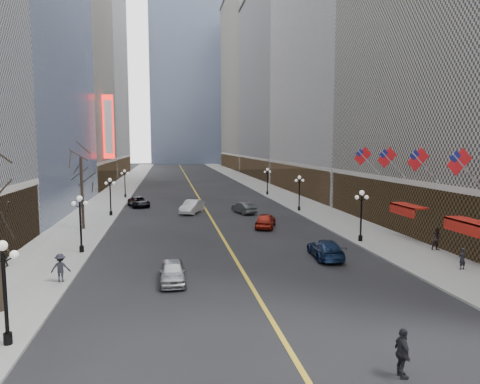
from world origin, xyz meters
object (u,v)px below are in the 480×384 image
object	(u,v)px
car_nb_near	(172,272)
car_sb_far	(244,208)
streetlamp_east_1	(361,210)
streetlamp_east_3	(267,178)
streetlamp_east_2	(299,189)
car_nb_far	(139,202)
streetlamp_west_2	(110,193)
streetlamp_west_0	(4,282)
car_sb_near	(325,249)
ped_ne_corner	(462,259)
streetlamp_west_3	(125,180)
car_sb_mid	(265,220)
car_nb_mid	(192,207)
streetlamp_west_1	(80,218)

from	to	relation	value
car_nb_near	car_sb_far	world-z (taller)	car_sb_far
streetlamp_east_1	streetlamp_east_3	distance (m)	36.00
streetlamp_east_2	car_nb_far	xyz separation A→B (m)	(-20.80, 7.73, -2.21)
streetlamp_east_2	car_nb_near	world-z (taller)	streetlamp_east_2
streetlamp_west_2	streetlamp_west_0	bearing A→B (deg)	-90.00
car_nb_near	car_sb_near	xyz separation A→B (m)	(11.61, 3.93, 0.02)
car_sb_near	ped_ne_corner	distance (m)	9.31
car_sb_near	streetlamp_east_1	bearing A→B (deg)	-132.99
streetlamp_west_3	car_nb_far	size ratio (longest dim) A/B	0.91
streetlamp_east_1	car_nb_near	size ratio (longest dim) A/B	1.11
streetlamp_west_3	car_sb_near	world-z (taller)	streetlamp_west_3
streetlamp_east_1	car_sb_mid	size ratio (longest dim) A/B	0.98
streetlamp_west_2	car_nb_mid	world-z (taller)	streetlamp_west_2
streetlamp_east_1	streetlamp_east_2	world-z (taller)	same
streetlamp_west_3	car_sb_mid	xyz separation A→B (m)	(16.84, -27.90, -2.12)
streetlamp_east_2	streetlamp_west_1	bearing A→B (deg)	-142.67
streetlamp_east_3	car_nb_far	size ratio (longest dim) A/B	0.91
streetlamp_west_0	car_nb_far	bearing A→B (deg)	86.16
streetlamp_east_3	streetlamp_west_0	world-z (taller)	same
car_sb_far	car_nb_far	bearing A→B (deg)	-48.43
streetlamp_west_0	streetlamp_west_1	world-z (taller)	same
streetlamp_west_2	car_sb_near	bearing A→B (deg)	-50.28
car_nb_far	streetlamp_west_1	bearing A→B (deg)	-112.60
streetlamp_east_1	streetlamp_west_2	size ratio (longest dim) A/B	1.00
streetlamp_east_2	car_sb_mid	distance (m)	12.18
streetlamp_west_1	car_sb_far	world-z (taller)	streetlamp_west_1
car_nb_far	car_sb_near	world-z (taller)	car_sb_near
streetlamp_east_3	streetlamp_west_1	world-z (taller)	same
streetlamp_east_1	ped_ne_corner	distance (m)	10.00
streetlamp_east_3	streetlamp_west_3	world-z (taller)	same
streetlamp_west_2	streetlamp_west_3	bearing A→B (deg)	90.00
car_nb_far	streetlamp_east_3	bearing A→B (deg)	9.90
streetlamp_east_2	streetlamp_east_3	distance (m)	18.00
car_sb_near	car_sb_mid	distance (m)	12.67
streetlamp_west_1	car_sb_far	distance (m)	24.09
streetlamp_west_1	car_sb_near	world-z (taller)	streetlamp_west_1
streetlamp_west_0	car_sb_mid	bearing A→B (deg)	55.05
car_sb_far	ped_ne_corner	xyz separation A→B (m)	(10.34, -27.01, 0.20)
car_sb_mid	streetlamp_west_0	bearing A→B (deg)	74.65
streetlamp_west_3	streetlamp_west_2	bearing A→B (deg)	-90.00
car_nb_far	streetlamp_west_0	bearing A→B (deg)	-110.23
streetlamp_east_2	streetlamp_west_2	size ratio (longest dim) A/B	1.00
streetlamp_west_0	car_nb_mid	distance (m)	36.40
streetlamp_west_2	car_sb_near	xyz separation A→B (m)	(18.65, -22.44, -2.19)
streetlamp_west_3	streetlamp_west_1	bearing A→B (deg)	-90.00
streetlamp_west_1	ped_ne_corner	bearing A→B (deg)	-19.37
streetlamp_east_1	streetlamp_west_0	size ratio (longest dim) A/B	1.00
streetlamp_west_3	car_nb_far	xyz separation A→B (m)	(2.80, -10.27, -2.21)
streetlamp_west_1	streetlamp_west_3	distance (m)	36.00
streetlamp_west_2	car_sb_far	world-z (taller)	streetlamp_west_2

